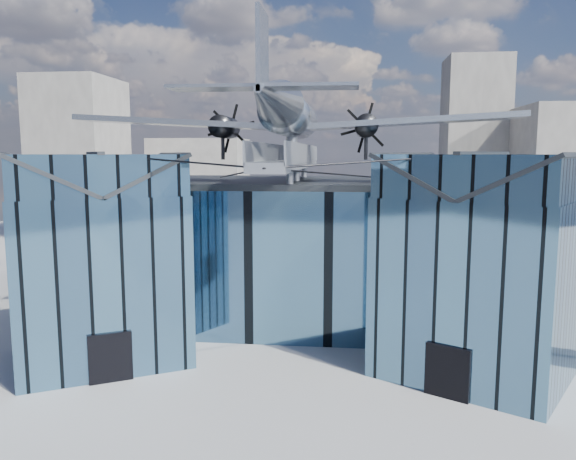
# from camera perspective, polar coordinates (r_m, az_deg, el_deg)

# --- Properties ---
(ground_plane) EXTENTS (120.00, 120.00, 0.00)m
(ground_plane) POSITION_cam_1_polar(r_m,az_deg,el_deg) (33.38, -0.40, -12.81)
(ground_plane) COLOR gray
(museum) EXTENTS (32.88, 24.50, 17.60)m
(museum) POSITION_cam_1_polar(r_m,az_deg,el_deg) (37.55, 0.67, -1.73)
(museum) COLOR teal
(museum) RESTS_ON ground
(bg_towers) EXTENTS (77.00, 24.50, 26.00)m
(bg_towers) POSITION_cam_1_polar(r_m,az_deg,el_deg) (81.56, 4.95, 6.53)
(bg_towers) COLOR gray
(bg_towers) RESTS_ON ground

